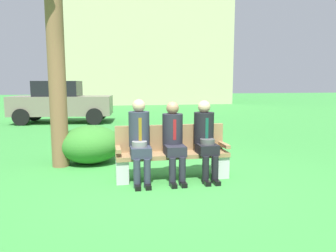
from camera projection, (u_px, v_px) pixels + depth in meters
ground_plane at (172, 183)px, 5.16m from camera, size 80.00×80.00×0.00m
park_bench at (172, 154)px, 5.39m from camera, size 1.89×0.44×0.90m
seated_man_left at (140, 137)px, 5.12m from camera, size 0.34×0.72×1.35m
seated_man_middle at (174, 137)px, 5.23m from camera, size 0.34×0.72×1.31m
seated_man_right at (205, 136)px, 5.33m from camera, size 0.34×0.72×1.32m
shrub_near_bench at (91, 144)px, 6.41m from camera, size 1.22×1.12×0.77m
parked_car_near at (62, 102)px, 12.78m from camera, size 4.04×2.04×1.68m
building_backdrop at (143, 25)px, 24.95m from camera, size 13.44×6.44×12.12m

